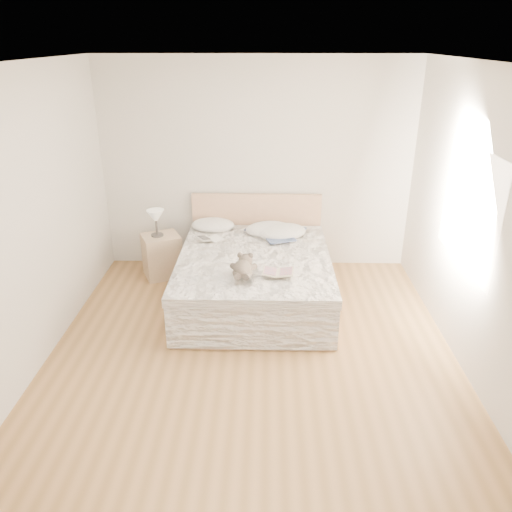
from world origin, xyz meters
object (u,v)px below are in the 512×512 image
table_lamp (156,217)px  childrens_book (278,272)px  nightstand (162,256)px  bed (255,275)px  photo_book (210,239)px  teddy_bear (242,274)px

table_lamp → childrens_book: 1.93m
nightstand → table_lamp: size_ratio=1.64×
childrens_book → nightstand: bearing=145.9°
bed → table_lamp: (-1.25, 0.61, 0.50)m
photo_book → childrens_book: same height
bed → nightstand: (-1.22, 0.61, -0.03)m
nightstand → teddy_bear: bearing=-49.3°
bed → childrens_book: size_ratio=6.40×
table_lamp → childrens_book: size_ratio=1.02×
nightstand → childrens_book: bearing=-39.0°
nightstand → bed: bearing=-26.8°
photo_book → teddy_bear: (0.45, -1.01, 0.02)m
photo_book → childrens_book: (0.81, -0.92, 0.00)m
teddy_bear → bed: bearing=82.8°
bed → nightstand: bed is taller
nightstand → childrens_book: size_ratio=1.67×
photo_book → childrens_book: size_ratio=0.85×
photo_book → teddy_bear: size_ratio=0.82×
bed → table_lamp: bed is taller
photo_book → teddy_bear: teddy_bear is taller
bed → photo_book: size_ratio=7.53×
table_lamp → photo_book: table_lamp is taller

